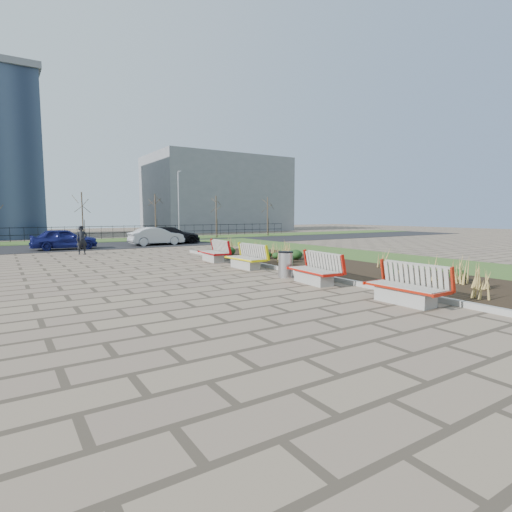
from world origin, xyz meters
TOP-DOWN VIEW (x-y plane):
  - ground at (0.00, 0.00)m, footprint 120.00×120.00m
  - planting_bed at (6.25, 5.00)m, footprint 4.50×18.00m
  - planting_curb at (3.92, 5.00)m, footprint 0.16×18.00m
  - grass_verge_near at (11.00, 5.00)m, footprint 5.00×38.00m
  - grass_verge_far at (0.00, 28.00)m, footprint 80.00×5.00m
  - road at (0.00, 22.00)m, footprint 80.00×7.00m
  - bench_a at (3.00, -1.71)m, footprint 0.93×2.11m
  - bench_b at (3.00, 1.83)m, footprint 1.09×2.17m
  - bench_c at (3.00, 6.19)m, footprint 0.97×2.13m
  - bench_d at (3.00, 9.22)m, footprint 1.04×2.16m
  - litter_bin at (3.01, 3.36)m, footprint 0.53×0.53m
  - pedestrian at (-1.74, 16.37)m, footprint 0.60×0.39m
  - car_blue at (-2.20, 20.10)m, footprint 4.00×1.64m
  - car_silver at (4.01, 20.48)m, footprint 3.98×1.50m
  - car_black at (5.54, 21.46)m, footprint 4.64×2.37m
  - tree_c at (0.00, 26.50)m, footprint 1.40×1.40m
  - tree_d at (6.00, 26.50)m, footprint 1.40×1.40m
  - tree_e at (12.00, 26.50)m, footprint 1.40×1.40m
  - tree_f at (18.00, 26.50)m, footprint 1.40×1.40m
  - lamp_east at (8.00, 26.00)m, footprint 0.24×0.60m
  - railing_fence at (0.00, 29.50)m, footprint 44.00×0.10m
  - building_grey at (20.00, 42.00)m, footprint 18.00×12.00m

SIDE VIEW (x-z plane):
  - ground at x=0.00m, z-range 0.00..0.00m
  - road at x=0.00m, z-range 0.00..0.02m
  - grass_verge_near at x=11.00m, z-range 0.00..0.04m
  - grass_verge_far at x=0.00m, z-range 0.00..0.04m
  - planting_bed at x=6.25m, z-range 0.00..0.10m
  - planting_curb at x=3.92m, z-range 0.00..0.15m
  - litter_bin at x=3.01m, z-range 0.00..0.93m
  - bench_a at x=3.00m, z-range 0.00..1.00m
  - bench_b at x=3.00m, z-range 0.00..1.00m
  - bench_c at x=3.00m, z-range 0.00..1.00m
  - bench_d at x=3.00m, z-range 0.00..1.00m
  - railing_fence at x=0.00m, z-range 0.04..1.24m
  - car_black at x=5.54m, z-range 0.02..1.31m
  - car_silver at x=4.01m, z-range 0.02..1.32m
  - car_blue at x=-2.20m, z-range 0.02..1.38m
  - pedestrian at x=-1.74m, z-range 0.00..1.64m
  - tree_c at x=0.00m, z-range 0.04..4.04m
  - tree_d at x=6.00m, z-range 0.04..4.04m
  - tree_e at x=12.00m, z-range 0.04..4.04m
  - tree_f at x=18.00m, z-range 0.04..4.04m
  - lamp_east at x=8.00m, z-range 0.04..6.04m
  - building_grey at x=20.00m, z-range 0.00..10.00m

